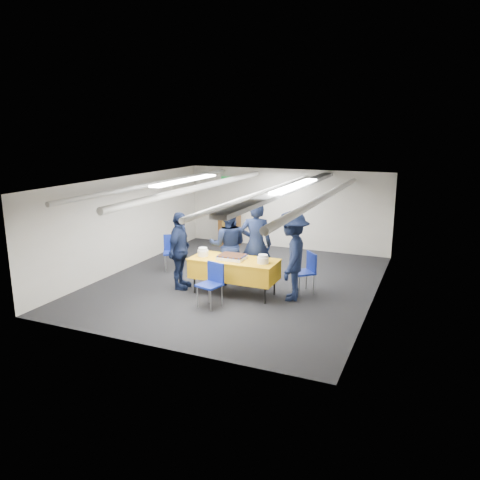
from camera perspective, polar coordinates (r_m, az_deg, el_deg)
name	(u,v)px	position (r m, az deg, el deg)	size (l,w,h in m)	color
ground	(238,282)	(10.73, -0.27, -5.16)	(7.00, 7.00, 0.00)	black
room_shell	(249,201)	(10.63, 1.07, 4.72)	(6.00, 7.00, 2.30)	beige
serving_table	(234,269)	(9.83, -0.72, -3.51)	(1.84, 0.80, 0.77)	black
sheet_cake	(232,257)	(9.75, -0.98, -2.08)	(0.56, 0.44, 0.10)	white
plate_stack_left	(203,252)	(10.00, -4.54, -1.49)	(0.23, 0.23, 0.18)	white
plate_stack_right	(263,259)	(9.46, 2.82, -2.36)	(0.24, 0.24, 0.18)	white
podium	(229,225)	(13.89, -1.30, 1.79)	(0.62, 0.53, 1.25)	brown
chair_near	(212,280)	(9.21, -3.39, -4.90)	(0.51, 0.51, 0.87)	gray
chair_right	(307,268)	(10.04, 8.16, -3.44)	(0.59, 0.59, 0.87)	gray
chair_left	(172,249)	(11.66, -8.29, -1.05)	(0.58, 0.58, 0.87)	gray
sailor_a	(256,244)	(10.22, 1.95, -0.53)	(0.70, 0.46, 1.92)	black
sailor_b	(228,245)	(10.43, -1.46, -0.66)	(0.86, 0.67, 1.76)	black
sailor_c	(180,251)	(10.19, -7.38, -1.32)	(0.99, 0.41, 1.69)	black
sailor_d	(292,256)	(9.51, 6.32, -1.93)	(1.19, 0.68, 1.84)	black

